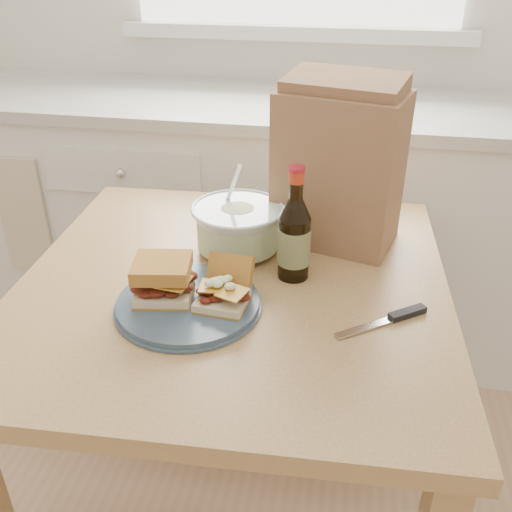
% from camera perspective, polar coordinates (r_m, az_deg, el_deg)
% --- Properties ---
extents(cabinet_run, '(2.50, 0.64, 0.94)m').
position_cam_1_polar(cabinet_run, '(2.24, 2.40, 3.71)').
color(cabinet_run, white).
rests_on(cabinet_run, ground).
extents(dining_table, '(0.98, 0.98, 0.78)m').
position_cam_1_polar(dining_table, '(1.33, -2.22, -6.61)').
color(dining_table, tan).
rests_on(dining_table, ground).
extents(plate, '(0.29, 0.29, 0.02)m').
position_cam_1_polar(plate, '(1.18, -6.78, -4.76)').
color(plate, '#3C4F61').
rests_on(plate, dining_table).
extents(sandwich_left, '(0.13, 0.12, 0.08)m').
position_cam_1_polar(sandwich_left, '(1.17, -9.29, -2.27)').
color(sandwich_left, beige).
rests_on(sandwich_left, plate).
extents(sandwich_right, '(0.11, 0.14, 0.08)m').
position_cam_1_polar(sandwich_right, '(1.15, -3.16, -3.21)').
color(sandwich_right, beige).
rests_on(sandwich_right, plate).
extents(coleslaw_bowl, '(0.22, 0.22, 0.22)m').
position_cam_1_polar(coleslaw_bowl, '(1.36, -1.82, 2.72)').
color(coleslaw_bowl, silver).
rests_on(coleslaw_bowl, dining_table).
extents(beer_bottle, '(0.07, 0.07, 0.26)m').
position_cam_1_polar(beer_bottle, '(1.23, 3.85, 1.88)').
color(beer_bottle, black).
rests_on(beer_bottle, dining_table).
extents(knife, '(0.18, 0.14, 0.01)m').
position_cam_1_polar(knife, '(1.17, 13.89, -5.90)').
color(knife, silver).
rests_on(knife, dining_table).
extents(paper_bag, '(0.32, 0.25, 0.37)m').
position_cam_1_polar(paper_bag, '(1.37, 8.28, 8.53)').
color(paper_bag, '#8E6544').
rests_on(paper_bag, dining_table).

